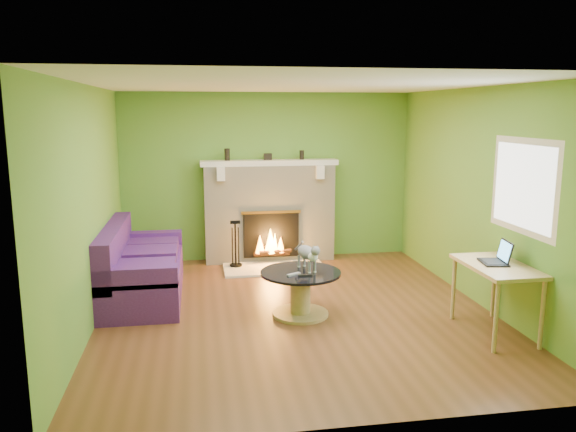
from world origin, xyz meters
name	(u,v)px	position (x,y,z in m)	size (l,w,h in m)	color
floor	(295,311)	(0.00, 0.00, 0.00)	(5.00, 5.00, 0.00)	brown
ceiling	(296,85)	(0.00, 0.00, 2.60)	(5.00, 5.00, 0.00)	white
wall_back	(268,177)	(0.00, 2.50, 1.30)	(5.00, 5.00, 0.00)	olive
wall_front	(358,258)	(0.00, -2.50, 1.30)	(5.00, 5.00, 0.00)	olive
wall_left	(89,207)	(-2.25, 0.00, 1.30)	(5.00, 5.00, 0.00)	olive
wall_right	(480,197)	(2.25, 0.00, 1.30)	(5.00, 5.00, 0.00)	olive
window_frame	(524,186)	(2.24, -0.90, 1.55)	(1.20, 1.20, 0.00)	silver
window_pane	(523,186)	(2.23, -0.90, 1.55)	(1.06, 1.06, 0.00)	white
fireplace	(270,212)	(0.00, 2.32, 0.77)	(2.10, 0.46, 1.58)	beige
hearth	(274,268)	(0.00, 1.80, 0.01)	(1.50, 0.75, 0.03)	beige
mantel	(269,163)	(0.00, 2.30, 1.54)	(2.10, 0.28, 0.08)	silver
sofa	(139,269)	(-1.86, 0.84, 0.35)	(0.92, 2.04, 0.92)	#42185C
coffee_table	(301,290)	(0.03, -0.15, 0.30)	(0.92, 0.92, 0.52)	tan
desk	(497,273)	(1.95, -1.00, 0.66)	(0.59, 1.02, 0.75)	tan
cat	(307,256)	(0.11, -0.10, 0.69)	(0.20, 0.54, 0.34)	slate
remote_silver	(294,274)	(-0.07, -0.27, 0.53)	(0.17, 0.04, 0.02)	gray
remote_black	(305,275)	(0.05, -0.33, 0.53)	(0.16, 0.04, 0.02)	black
laptop	(494,252)	(1.93, -0.95, 0.87)	(0.28, 0.32, 0.24)	black
fire_tools	(236,243)	(-0.56, 1.95, 0.38)	(0.19, 0.19, 0.70)	black
mantel_vase_left	(227,154)	(-0.64, 2.33, 1.67)	(0.08, 0.08, 0.18)	black
mantel_vase_right	(302,155)	(0.51, 2.33, 1.65)	(0.07, 0.07, 0.14)	black
mantel_box	(268,157)	(-0.02, 2.33, 1.63)	(0.12, 0.08, 0.10)	black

